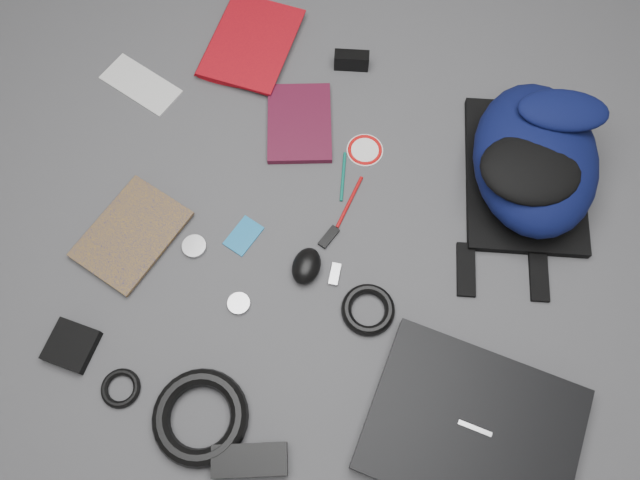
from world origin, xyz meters
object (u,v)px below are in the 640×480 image
(compact_camera, at_px, (352,60))
(pouch, at_px, (71,346))
(laptop, at_px, (473,429))
(comic_book, at_px, (102,215))
(dvd_case, at_px, (299,123))
(backpack, at_px, (535,158))
(textbook_red, at_px, (214,33))
(power_brick, at_px, (250,460))
(mouse, at_px, (306,266))

(compact_camera, xyz_separation_m, pouch, (-0.35, -0.86, -0.01))
(laptop, height_order, comic_book, laptop)
(comic_book, bearing_deg, dvd_case, 62.29)
(backpack, distance_m, compact_camera, 0.51)
(textbook_red, distance_m, power_brick, 1.04)
(laptop, xyz_separation_m, mouse, (-0.42, 0.22, 0.00))
(comic_book, distance_m, mouse, 0.48)
(backpack, xyz_separation_m, comic_book, (-0.89, -0.39, -0.08))
(textbook_red, relative_size, comic_book, 1.14)
(dvd_case, height_order, power_brick, power_brick)
(backpack, distance_m, laptop, 0.60)
(textbook_red, xyz_separation_m, mouse, (0.42, -0.53, 0.01))
(dvd_case, xyz_separation_m, compact_camera, (0.07, 0.20, 0.02))
(power_brick, xyz_separation_m, pouch, (-0.43, 0.10, -0.01))
(laptop, height_order, power_brick, laptop)
(comic_book, height_order, power_brick, power_brick)
(mouse, bearing_deg, backpack, 41.35)
(power_brick, bearing_deg, compact_camera, 74.53)
(backpack, bearing_deg, dvd_case, 169.03)
(textbook_red, xyz_separation_m, comic_book, (-0.06, -0.55, -0.01))
(comic_book, bearing_deg, compact_camera, 69.48)
(compact_camera, distance_m, mouse, 0.55)
(mouse, bearing_deg, comic_book, -178.32)
(pouch, bearing_deg, compact_camera, 67.71)
(compact_camera, relative_size, mouse, 1.00)
(textbook_red, distance_m, pouch, 0.84)
(comic_book, bearing_deg, mouse, 18.30)
(compact_camera, relative_size, power_brick, 0.59)
(backpack, bearing_deg, laptop, -102.92)
(laptop, height_order, mouse, mouse)
(textbook_red, height_order, comic_book, textbook_red)
(laptop, relative_size, textbook_red, 1.49)
(dvd_case, height_order, compact_camera, compact_camera)
(mouse, bearing_deg, dvd_case, 110.09)
(dvd_case, bearing_deg, pouch, -132.06)
(pouch, bearing_deg, power_brick, -12.91)
(laptop, height_order, dvd_case, laptop)
(power_brick, bearing_deg, backpack, 43.12)
(mouse, distance_m, power_brick, 0.41)
(textbook_red, height_order, mouse, mouse)
(laptop, bearing_deg, power_brick, -150.88)
(mouse, bearing_deg, laptop, -28.77)
(dvd_case, bearing_deg, comic_book, -152.45)
(comic_book, bearing_deg, power_brick, -22.19)
(mouse, height_order, pouch, mouse)
(textbook_red, xyz_separation_m, pouch, (0.01, -0.84, -0.00))
(pouch, bearing_deg, dvd_case, 66.78)
(laptop, xyz_separation_m, dvd_case, (-0.55, 0.57, -0.01))
(dvd_case, distance_m, mouse, 0.37)
(comic_book, xyz_separation_m, pouch, (0.07, -0.29, 0.00))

